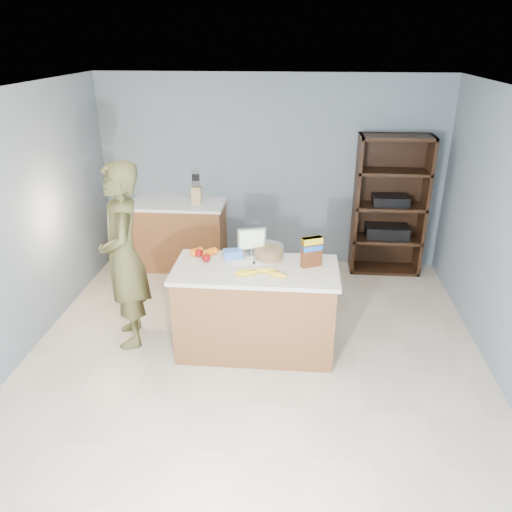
# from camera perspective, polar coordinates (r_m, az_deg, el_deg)

# --- Properties ---
(floor) EXTENTS (4.50, 5.00, 0.02)m
(floor) POSITION_cam_1_polar(r_m,az_deg,el_deg) (4.91, -0.37, -12.42)
(floor) COLOR beige
(floor) RESTS_ON ground
(walls) EXTENTS (4.52, 5.02, 2.51)m
(walls) POSITION_cam_1_polar(r_m,az_deg,el_deg) (4.15, -0.43, 6.29)
(walls) COLOR slate
(walls) RESTS_ON ground
(counter_peninsula) EXTENTS (1.56, 0.76, 0.90)m
(counter_peninsula) POSITION_cam_1_polar(r_m,az_deg,el_deg) (4.93, -0.05, -6.46)
(counter_peninsula) COLOR brown
(counter_peninsula) RESTS_ON ground
(back_cabinet) EXTENTS (1.24, 0.62, 0.90)m
(back_cabinet) POSITION_cam_1_polar(r_m,az_deg,el_deg) (6.79, -8.75, 2.45)
(back_cabinet) COLOR brown
(back_cabinet) RESTS_ON ground
(shelving_unit) EXTENTS (0.90, 0.40, 1.80)m
(shelving_unit) POSITION_cam_1_polar(r_m,az_deg,el_deg) (6.71, 14.92, 5.38)
(shelving_unit) COLOR black
(shelving_unit) RESTS_ON ground
(person) EXTENTS (0.66, 0.80, 1.87)m
(person) POSITION_cam_1_polar(r_m,az_deg,el_deg) (5.01, -14.89, -0.08)
(person) COLOR brown
(person) RESTS_ON ground
(knife_block) EXTENTS (0.12, 0.10, 0.31)m
(knife_block) POSITION_cam_1_polar(r_m,az_deg,el_deg) (6.54, -6.81, 6.97)
(knife_block) COLOR tan
(knife_block) RESTS_ON back_cabinet
(envelopes) EXTENTS (0.43, 0.16, 0.00)m
(envelopes) POSITION_cam_1_polar(r_m,az_deg,el_deg) (4.80, -0.26, -0.80)
(envelopes) COLOR white
(envelopes) RESTS_ON counter_peninsula
(bananas) EXTENTS (0.51, 0.18, 0.05)m
(bananas) POSITION_cam_1_polar(r_m,az_deg,el_deg) (4.56, 0.33, -1.89)
(bananas) COLOR yellow
(bananas) RESTS_ON counter_peninsula
(apples) EXTENTS (0.17, 0.19, 0.08)m
(apples) POSITION_cam_1_polar(r_m,az_deg,el_deg) (4.89, -6.14, 0.05)
(apples) COLOR maroon
(apples) RESTS_ON counter_peninsula
(oranges) EXTENTS (0.27, 0.17, 0.07)m
(oranges) POSITION_cam_1_polar(r_m,az_deg,el_deg) (4.97, -5.98, 0.44)
(oranges) COLOR orange
(oranges) RESTS_ON counter_peninsula
(blue_carton) EXTENTS (0.21, 0.16, 0.08)m
(blue_carton) POSITION_cam_1_polar(r_m,az_deg,el_deg) (4.90, -2.65, 0.25)
(blue_carton) COLOR blue
(blue_carton) RESTS_ON counter_peninsula
(salad_bowl) EXTENTS (0.30, 0.30, 0.13)m
(salad_bowl) POSITION_cam_1_polar(r_m,az_deg,el_deg) (4.89, 1.46, 0.41)
(salad_bowl) COLOR #267219
(salad_bowl) RESTS_ON counter_peninsula
(tv) EXTENTS (0.28, 0.12, 0.28)m
(tv) POSITION_cam_1_polar(r_m,az_deg,el_deg) (4.92, -0.49, 1.84)
(tv) COLOR silver
(tv) RESTS_ON counter_peninsula
(cereal_box) EXTENTS (0.21, 0.15, 0.29)m
(cereal_box) POSITION_cam_1_polar(r_m,az_deg,el_deg) (4.70, 6.38, 0.72)
(cereal_box) COLOR #592B14
(cereal_box) RESTS_ON counter_peninsula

